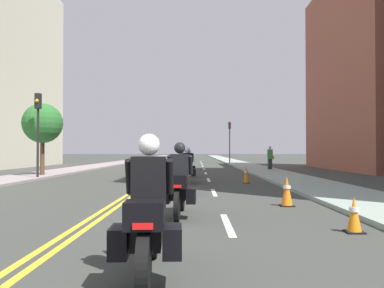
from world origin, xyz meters
name	(u,v)px	position (x,y,z in m)	size (l,w,h in m)	color
ground_plane	(178,163)	(0.00, 48.00, 0.00)	(264.00, 264.00, 0.00)	#373934
sidewalk_left	(121,162)	(-7.03, 48.00, 0.06)	(2.77, 144.00, 0.12)	gray
sidewalk_right	(236,162)	(7.03, 48.00, 0.06)	(2.77, 144.00, 0.12)	gray
centreline_yellow_inner	(177,163)	(-0.12, 48.00, 0.00)	(0.12, 132.00, 0.01)	yellow
centreline_yellow_outer	(179,163)	(0.12, 48.00, 0.00)	(0.12, 132.00, 0.01)	yellow
lane_dashes_white	(205,171)	(2.82, 29.00, 0.00)	(0.14, 56.40, 0.01)	silver
building_right_1	(375,72)	(16.06, 30.61, 7.63)	(6.61, 14.67, 15.26)	brown
motorcycle_0	(148,220)	(1.64, 4.67, 0.67)	(0.78, 2.22, 1.68)	black
motorcycle_1	(179,186)	(1.82, 8.92, 0.68)	(0.77, 2.17, 1.67)	black
motorcycle_2	(179,175)	(1.62, 13.57, 0.65)	(0.76, 2.16, 1.63)	black
motorcycle_3	(187,168)	(1.78, 18.12, 0.68)	(0.78, 2.29, 1.65)	black
motorcycle_4	(188,166)	(1.76, 21.97, 0.65)	(0.76, 2.14, 1.59)	black
traffic_cone_0	(354,215)	(5.03, 7.22, 0.33)	(0.32, 0.32, 0.66)	black
traffic_cone_1	(287,191)	(4.61, 10.60, 0.40)	(0.36, 0.36, 0.80)	black
traffic_cone_2	(246,174)	(4.48, 18.05, 0.40)	(0.32, 0.32, 0.81)	black
traffic_light_near	(38,120)	(-6.04, 20.38, 3.10)	(0.28, 0.38, 4.47)	black
traffic_light_far	(230,135)	(6.04, 45.15, 3.33)	(0.28, 0.38, 4.82)	black
pedestrian_0	(270,158)	(7.65, 29.11, 0.94)	(0.50, 0.28, 1.81)	#252E2C
street_tree_0	(43,124)	(-6.52, 22.22, 3.02)	(2.25, 2.25, 4.17)	#4E3323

